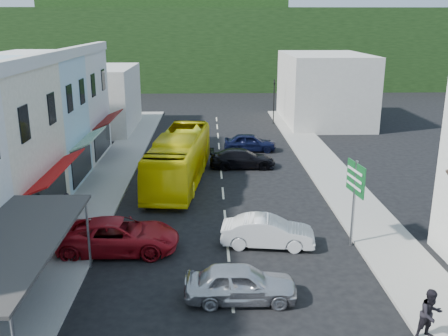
{
  "coord_description": "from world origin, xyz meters",
  "views": [
    {
      "loc": [
        -0.83,
        -20.89,
        10.15
      ],
      "look_at": [
        0.0,
        6.0,
        2.2
      ],
      "focal_mm": 40.0,
      "sensor_mm": 36.0,
      "label": 1
    }
  ],
  "objects_px": {
    "car_white": "(268,232)",
    "direction_sign": "(354,204)",
    "car_silver": "(241,284)",
    "pedestrian_right": "(430,315)",
    "pedestrian_left": "(68,205)",
    "car_red": "(118,237)",
    "traffic_signal": "(274,102)",
    "bus": "(179,159)"
  },
  "relations": [
    {
      "from": "car_white",
      "to": "direction_sign",
      "type": "distance_m",
      "value": 4.16
    },
    {
      "from": "car_silver",
      "to": "pedestrian_right",
      "type": "distance_m",
      "value": 6.59
    },
    {
      "from": "pedestrian_left",
      "to": "pedestrian_right",
      "type": "bearing_deg",
      "value": -115.33
    },
    {
      "from": "pedestrian_right",
      "to": "car_silver",
      "type": "bearing_deg",
      "value": 139.23
    },
    {
      "from": "car_silver",
      "to": "pedestrian_right",
      "type": "bearing_deg",
      "value": -114.18
    },
    {
      "from": "car_red",
      "to": "car_white",
      "type": "bearing_deg",
      "value": -87.15
    },
    {
      "from": "direction_sign",
      "to": "pedestrian_right",
      "type": "bearing_deg",
      "value": -94.0
    },
    {
      "from": "traffic_signal",
      "to": "car_silver",
      "type": "bearing_deg",
      "value": 88.2
    },
    {
      "from": "car_white",
      "to": "traffic_signal",
      "type": "xyz_separation_m",
      "value": [
        3.93,
        28.97,
        1.56
      ]
    },
    {
      "from": "pedestrian_right",
      "to": "direction_sign",
      "type": "xyz_separation_m",
      "value": [
        -0.5,
        7.39,
        1.07
      ]
    },
    {
      "from": "car_white",
      "to": "bus",
      "type": "bearing_deg",
      "value": 32.72
    },
    {
      "from": "car_silver",
      "to": "pedestrian_right",
      "type": "relative_size",
      "value": 2.59
    },
    {
      "from": "bus",
      "to": "pedestrian_left",
      "type": "relative_size",
      "value": 6.82
    },
    {
      "from": "car_silver",
      "to": "traffic_signal",
      "type": "distance_m",
      "value": 34.15
    },
    {
      "from": "bus",
      "to": "car_silver",
      "type": "bearing_deg",
      "value": -71.91
    },
    {
      "from": "car_silver",
      "to": "direction_sign",
      "type": "height_order",
      "value": "direction_sign"
    },
    {
      "from": "car_silver",
      "to": "bus",
      "type": "bearing_deg",
      "value": 12.28
    },
    {
      "from": "pedestrian_right",
      "to": "car_white",
      "type": "bearing_deg",
      "value": 104.54
    },
    {
      "from": "car_silver",
      "to": "direction_sign",
      "type": "xyz_separation_m",
      "value": [
        5.49,
        4.65,
        1.37
      ]
    },
    {
      "from": "pedestrian_left",
      "to": "direction_sign",
      "type": "distance_m",
      "value": 14.36
    },
    {
      "from": "car_red",
      "to": "traffic_signal",
      "type": "distance_m",
      "value": 31.27
    },
    {
      "from": "car_red",
      "to": "direction_sign",
      "type": "height_order",
      "value": "direction_sign"
    },
    {
      "from": "car_silver",
      "to": "car_white",
      "type": "height_order",
      "value": "same"
    },
    {
      "from": "car_white",
      "to": "pedestrian_left",
      "type": "relative_size",
      "value": 2.59
    },
    {
      "from": "car_white",
      "to": "car_red",
      "type": "relative_size",
      "value": 0.96
    },
    {
      "from": "bus",
      "to": "car_white",
      "type": "height_order",
      "value": "bus"
    },
    {
      "from": "bus",
      "to": "pedestrian_right",
      "type": "relative_size",
      "value": 6.82
    },
    {
      "from": "car_red",
      "to": "pedestrian_left",
      "type": "height_order",
      "value": "pedestrian_left"
    },
    {
      "from": "car_white",
      "to": "pedestrian_left",
      "type": "height_order",
      "value": "pedestrian_left"
    },
    {
      "from": "car_white",
      "to": "direction_sign",
      "type": "xyz_separation_m",
      "value": [
        3.93,
        -0.05,
        1.37
      ]
    },
    {
      "from": "car_white",
      "to": "pedestrian_right",
      "type": "bearing_deg",
      "value": -141.73
    },
    {
      "from": "car_silver",
      "to": "traffic_signal",
      "type": "bearing_deg",
      "value": -8.9
    },
    {
      "from": "bus",
      "to": "car_red",
      "type": "height_order",
      "value": "bus"
    },
    {
      "from": "car_silver",
      "to": "pedestrian_right",
      "type": "height_order",
      "value": "pedestrian_right"
    },
    {
      "from": "car_red",
      "to": "traffic_signal",
      "type": "height_order",
      "value": "traffic_signal"
    },
    {
      "from": "car_silver",
      "to": "direction_sign",
      "type": "distance_m",
      "value": 7.32
    },
    {
      "from": "direction_sign",
      "to": "traffic_signal",
      "type": "xyz_separation_m",
      "value": [
        0.0,
        29.02,
        0.19
      ]
    },
    {
      "from": "pedestrian_left",
      "to": "pedestrian_right",
      "type": "distance_m",
      "value": 17.9
    },
    {
      "from": "car_white",
      "to": "car_red",
      "type": "xyz_separation_m",
      "value": [
        -6.87,
        -0.34,
        0.0
      ]
    },
    {
      "from": "pedestrian_right",
      "to": "traffic_signal",
      "type": "distance_m",
      "value": 36.43
    },
    {
      "from": "car_white",
      "to": "traffic_signal",
      "type": "height_order",
      "value": "traffic_signal"
    },
    {
      "from": "car_red",
      "to": "pedestrian_left",
      "type": "bearing_deg",
      "value": 42.61
    }
  ]
}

